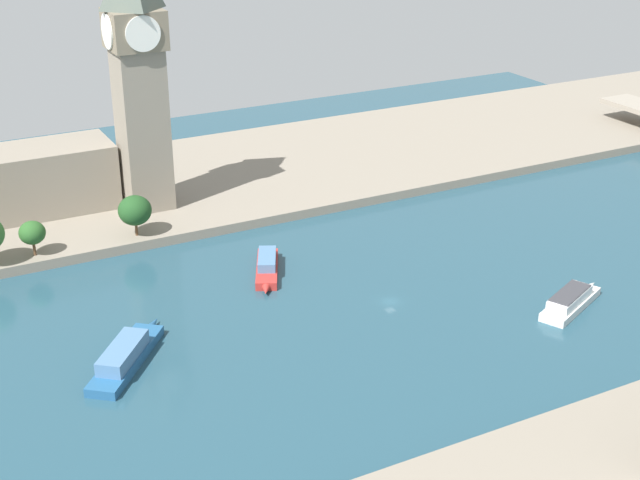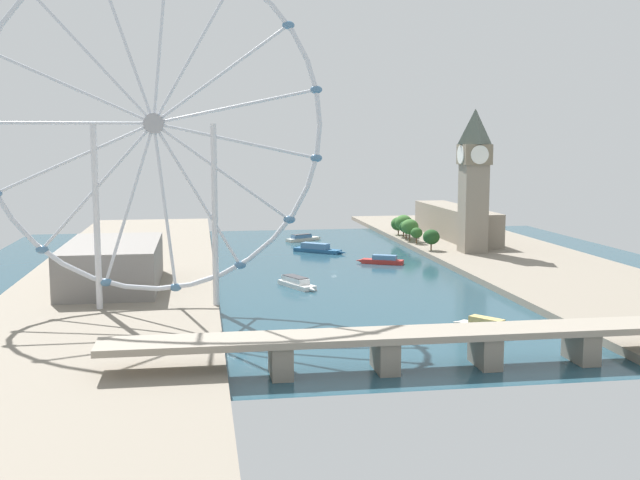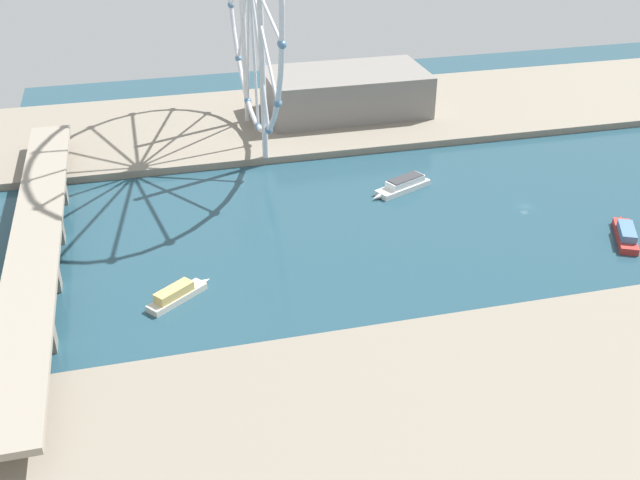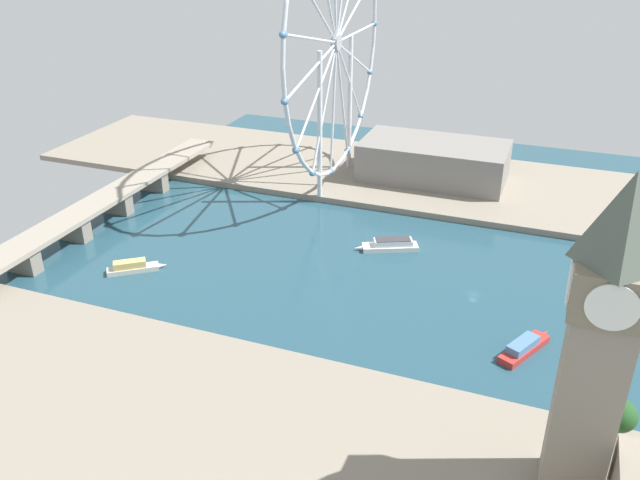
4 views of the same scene
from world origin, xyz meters
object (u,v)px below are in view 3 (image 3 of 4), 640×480
object	(u,v)px
riverside_hall	(346,92)
tour_boat_4	(626,234)
river_bridge	(37,243)
tour_boat_0	(177,294)
tour_boat_2	(403,185)

from	to	relation	value
riverside_hall	tour_boat_4	bearing A→B (deg)	-156.19
river_bridge	tour_boat_0	bearing A→B (deg)	-127.08
riverside_hall	river_bridge	distance (m)	170.27
river_bridge	tour_boat_0	xyz separation A→B (m)	(-30.93, -40.93, -6.52)
river_bridge	tour_boat_4	size ratio (longest dim) A/B	7.59
river_bridge	tour_boat_4	bearing A→B (deg)	-99.05
river_bridge	tour_boat_4	distance (m)	195.83
riverside_hall	river_bridge	size ratio (longest dim) A/B	0.38
river_bridge	tour_boat_2	world-z (taller)	river_bridge
river_bridge	riverside_hall	bearing A→B (deg)	-51.15
river_bridge	tour_boat_2	bearing A→B (deg)	-79.49
tour_boat_0	tour_boat_4	size ratio (longest dim) A/B	0.82
river_bridge	tour_boat_4	xyz separation A→B (m)	(-30.80, -193.29, -6.53)
riverside_hall	tour_boat_4	distance (m)	150.75
tour_boat_4	riverside_hall	bearing A→B (deg)	49.93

